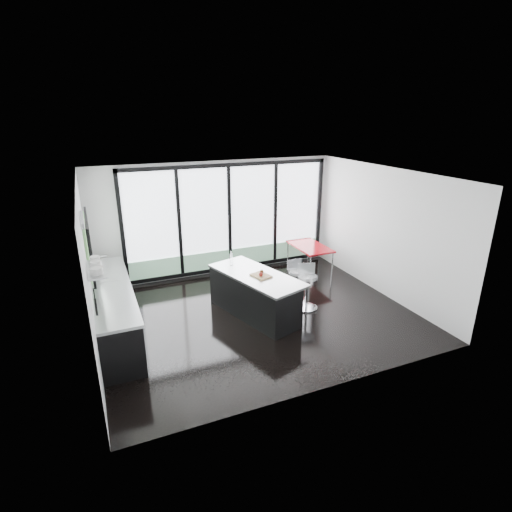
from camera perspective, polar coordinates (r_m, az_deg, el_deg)
name	(u,v)px	position (r m, az deg, el deg)	size (l,w,h in m)	color
floor	(257,315)	(8.17, 0.18, -8.37)	(6.00, 5.00, 0.00)	black
ceiling	(257,175)	(7.27, 0.21, 11.46)	(6.00, 5.00, 0.00)	white
wall_back	(228,223)	(9.94, -4.00, 4.69)	(6.00, 0.09, 2.80)	silver
wall_front	(330,304)	(5.57, 10.47, -6.73)	(6.00, 0.00, 2.80)	silver
wall_left	(88,258)	(7.26, -22.85, -0.24)	(0.26, 5.00, 2.80)	silver
wall_right	(383,232)	(9.16, 17.74, 3.30)	(0.00, 5.00, 2.80)	silver
counter_cabinets	(114,310)	(7.79, -19.58, -7.25)	(0.69, 3.24, 1.36)	black
island	(254,295)	(7.99, -0.33, -5.53)	(1.46, 2.27, 1.12)	black
bar_stool_near	(307,292)	(8.32, 7.29, -5.15)	(0.46, 0.46, 0.73)	silver
bar_stool_far	(297,286)	(8.65, 5.85, -4.23)	(0.43, 0.43, 0.69)	silver
red_table	(309,258)	(10.29, 7.62, -0.34)	(0.73, 1.28, 0.68)	#9F1018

